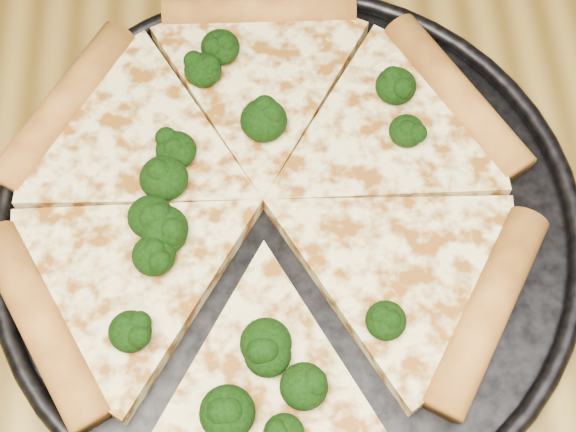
{
  "coord_description": "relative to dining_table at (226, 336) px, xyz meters",
  "views": [
    {
      "loc": [
        0.04,
        -0.19,
        1.26
      ],
      "look_at": [
        0.05,
        0.05,
        0.77
      ],
      "focal_mm": 50.09,
      "sensor_mm": 36.0,
      "label": 1
    }
  ],
  "objects": [
    {
      "name": "dining_table",
      "position": [
        0.0,
        0.0,
        0.0
      ],
      "size": [
        1.2,
        0.9,
        0.75
      ],
      "color": "olive",
      "rests_on": "ground"
    },
    {
      "name": "pizza_pan",
      "position": [
        0.05,
        0.05,
        0.1
      ],
      "size": [
        0.41,
        0.41,
        0.02
      ],
      "color": "black",
      "rests_on": "dining_table"
    },
    {
      "name": "pizza",
      "position": [
        0.03,
        0.05,
        0.11
      ],
      "size": [
        0.38,
        0.39,
        0.03
      ],
      "rotation": [
        0.0,
        0.0,
        -0.02
      ],
      "color": "#F1E193",
      "rests_on": "pizza_pan"
    },
    {
      "name": "broccoli_florets",
      "position": [
        0.01,
        0.03,
        0.12
      ],
      "size": [
        0.21,
        0.31,
        0.03
      ],
      "color": "black",
      "rests_on": "pizza"
    }
  ]
}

